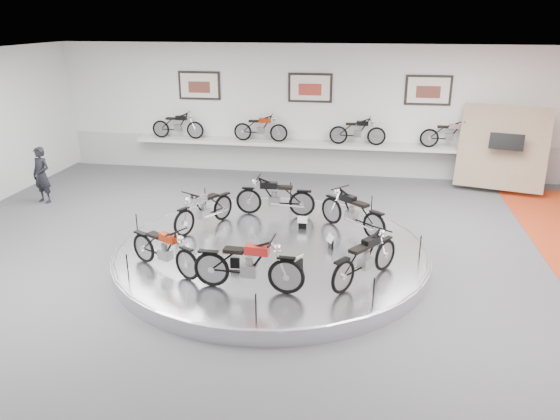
% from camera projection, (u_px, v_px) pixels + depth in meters
% --- Properties ---
extents(floor, '(16.00, 16.00, 0.00)m').
position_uv_depth(floor, '(269.00, 266.00, 11.03)').
color(floor, '#4F4F51').
rests_on(floor, ground).
extents(ceiling, '(16.00, 16.00, 0.00)m').
position_uv_depth(ceiling, '(268.00, 62.00, 9.68)').
color(ceiling, white).
rests_on(ceiling, wall_back).
extents(wall_back, '(16.00, 0.00, 16.00)m').
position_uv_depth(wall_back, '(310.00, 111.00, 16.85)').
color(wall_back, white).
rests_on(wall_back, floor).
extents(dado_band, '(15.68, 0.04, 1.10)m').
position_uv_depth(dado_band, '(309.00, 156.00, 17.32)').
color(dado_band, '#BCBCBA').
rests_on(dado_band, floor).
extents(display_platform, '(6.40, 6.40, 0.30)m').
position_uv_depth(display_platform, '(272.00, 253.00, 11.25)').
color(display_platform, silver).
rests_on(display_platform, floor).
extents(platform_rim, '(6.40, 6.40, 0.10)m').
position_uv_depth(platform_rim, '(272.00, 248.00, 11.21)').
color(platform_rim, '#B2B2BA').
rests_on(platform_rim, display_platform).
extents(shelf, '(11.00, 0.55, 0.10)m').
position_uv_depth(shelf, '(308.00, 144.00, 16.91)').
color(shelf, silver).
rests_on(shelf, wall_back).
extents(poster_left, '(1.35, 0.06, 0.88)m').
position_uv_depth(poster_left, '(199.00, 86.00, 17.12)').
color(poster_left, silver).
rests_on(poster_left, wall_back).
extents(poster_center, '(1.35, 0.06, 0.88)m').
position_uv_depth(poster_center, '(310.00, 88.00, 16.58)').
color(poster_center, silver).
rests_on(poster_center, wall_back).
extents(poster_right, '(1.35, 0.06, 0.88)m').
position_uv_depth(poster_right, '(428.00, 90.00, 16.04)').
color(poster_right, silver).
rests_on(poster_right, wall_back).
extents(display_panel, '(2.56, 1.52, 2.30)m').
position_uv_depth(display_panel, '(503.00, 148.00, 15.41)').
color(display_panel, '#9B8A68').
rests_on(display_panel, floor).
extents(shelf_bike_a, '(1.22, 0.43, 0.73)m').
position_uv_depth(shelf_bike_a, '(178.00, 127.00, 17.42)').
color(shelf_bike_a, black).
rests_on(shelf_bike_a, shelf).
extents(shelf_bike_b, '(1.22, 0.43, 0.73)m').
position_uv_depth(shelf_bike_b, '(261.00, 130.00, 17.00)').
color(shelf_bike_b, '#901F06').
rests_on(shelf_bike_b, shelf).
extents(shelf_bike_c, '(1.22, 0.43, 0.73)m').
position_uv_depth(shelf_bike_c, '(357.00, 133.00, 16.54)').
color(shelf_bike_c, black).
rests_on(shelf_bike_c, shelf).
extents(shelf_bike_d, '(1.22, 0.43, 0.73)m').
position_uv_depth(shelf_bike_d, '(449.00, 136.00, 16.13)').
color(shelf_bike_d, silver).
rests_on(shelf_bike_d, shelf).
extents(bike_a, '(1.57, 1.47, 0.94)m').
position_uv_depth(bike_a, '(352.00, 211.00, 11.83)').
color(bike_a, black).
rests_on(bike_a, display_platform).
extents(bike_b, '(1.61, 0.59, 0.94)m').
position_uv_depth(bike_b, '(275.00, 196.00, 12.81)').
color(bike_b, black).
rests_on(bike_b, display_platform).
extents(bike_c, '(1.19, 1.63, 0.91)m').
position_uv_depth(bike_c, '(204.00, 208.00, 12.05)').
color(bike_c, silver).
rests_on(bike_c, display_platform).
extents(bike_d, '(1.58, 1.18, 0.88)m').
position_uv_depth(bike_d, '(164.00, 249.00, 10.01)').
color(bike_d, '#901F06').
rests_on(bike_d, display_platform).
extents(bike_e, '(1.69, 0.67, 0.98)m').
position_uv_depth(bike_e, '(248.00, 264.00, 9.28)').
color(bike_e, red).
rests_on(bike_e, display_platform).
extents(bike_f, '(1.35, 1.60, 0.92)m').
position_uv_depth(bike_f, '(365.00, 257.00, 9.60)').
color(bike_f, black).
rests_on(bike_f, display_platform).
extents(visitor, '(0.63, 0.51, 1.52)m').
position_uv_depth(visitor, '(42.00, 175.00, 14.56)').
color(visitor, black).
rests_on(visitor, floor).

